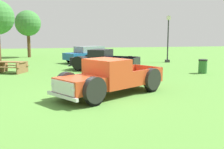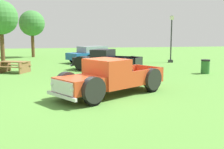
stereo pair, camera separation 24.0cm
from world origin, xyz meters
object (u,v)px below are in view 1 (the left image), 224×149
Objects in this scene: sedan_distant_a at (89,54)px; oak_tree_west at (28,23)px; lamp_post_near at (168,38)px; picnic_table at (12,66)px; pickup_truck_behind_left at (100,60)px; pickup_truck_foreground at (106,79)px; trash_can at (203,66)px.

oak_tree_west is at bearing 130.49° from sedan_distant_a.
lamp_post_near is 1.93× the size of picnic_table.
sedan_distant_a is at bearing 167.52° from lamp_post_near.
oak_tree_west reaches higher than pickup_truck_behind_left.
pickup_truck_foreground is 21.70m from oak_tree_west.
pickup_truck_foreground is 14.99m from lamp_post_near.
trash_can is at bearing -94.54° from lamp_post_near.
oak_tree_west reaches higher than lamp_post_near.
sedan_distant_a is at bearing 127.25° from trash_can.
picnic_table is 13.10m from oak_tree_west.
picnic_table is at bearing 179.76° from pickup_truck_behind_left.
pickup_truck_foreground is at bearing -123.69° from lamp_post_near.
pickup_truck_foreground is at bearing -94.28° from sedan_distant_a.
sedan_distant_a is at bearing 90.98° from pickup_truck_behind_left.
oak_tree_west is at bearing 103.08° from pickup_truck_foreground.
lamp_post_near is at bearing 56.31° from pickup_truck_foreground.
picnic_table is 2.37× the size of trash_can.
pickup_truck_behind_left is at bearing 82.06° from pickup_truck_foreground.
pickup_truck_behind_left is 1.18× the size of lamp_post_near.
pickup_truck_foreground reaches higher than sedan_distant_a.
pickup_truck_behind_left is at bearing 155.63° from trash_can.
oak_tree_west is (0.13, 12.68, 3.29)m from picnic_table.
trash_can is (-0.57, -7.15, -1.80)m from lamp_post_near.
lamp_post_near is at bearing 17.40° from picnic_table.
pickup_truck_behind_left is 5.78m from sedan_distant_a.
trash_can is at bearing -52.75° from sedan_distant_a.
pickup_truck_foreground is 8.30m from pickup_truck_behind_left.
pickup_truck_foreground reaches higher than trash_can.
sedan_distant_a is 9.58m from oak_tree_west.
lamp_post_near reaches higher than pickup_truck_foreground.
lamp_post_near is at bearing -32.97° from oak_tree_west.
pickup_truck_foreground is at bearing -97.94° from pickup_truck_behind_left.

